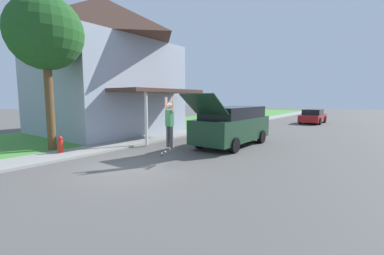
{
  "coord_description": "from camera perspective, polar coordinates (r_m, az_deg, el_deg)",
  "views": [
    {
      "loc": [
        7.26,
        -5.81,
        2.47
      ],
      "look_at": [
        0.8,
        2.89,
        1.22
      ],
      "focal_mm": 24.0,
      "sensor_mm": 36.0,
      "label": 1
    }
  ],
  "objects": [
    {
      "name": "lawn_tree_near",
      "position": [
        13.71,
        -29.81,
        17.59
      ],
      "size": [
        3.25,
        3.25,
        6.88
      ],
      "color": "brown",
      "rests_on": "lawn"
    },
    {
      "name": "sidewalk",
      "position": [
        16.23,
        -5.92,
        -2.03
      ],
      "size": [
        1.8,
        80.0,
        0.1
      ],
      "color": "gray",
      "rests_on": "ground_plane"
    },
    {
      "name": "lawn",
      "position": [
        19.45,
        -15.52,
        -0.83
      ],
      "size": [
        10.0,
        80.0,
        0.08
      ],
      "color": "#478E38",
      "rests_on": "ground_plane"
    },
    {
      "name": "house",
      "position": [
        19.4,
        -18.92,
        13.39
      ],
      "size": [
        10.88,
        8.81,
        9.22
      ],
      "color": "#99A3B2",
      "rests_on": "lawn"
    },
    {
      "name": "suv_parked",
      "position": [
        13.49,
        8.97,
        0.61
      ],
      "size": [
        2.16,
        5.85,
        2.66
      ],
      "color": "#193823",
      "rests_on": "ground_plane"
    },
    {
      "name": "fire_hydrant",
      "position": [
        12.54,
        -27.18,
        -3.41
      ],
      "size": [
        0.2,
        0.2,
        0.73
      ],
      "color": "red",
      "rests_on": "sidewalk"
    },
    {
      "name": "skateboard",
      "position": [
        9.51,
        -5.3,
        -5.27
      ],
      "size": [
        0.28,
        0.78,
        0.3
      ],
      "color": "black",
      "rests_on": "ground_plane"
    },
    {
      "name": "ground_plane",
      "position": [
        9.62,
        -14.36,
        -8.51
      ],
      "size": [
        120.0,
        120.0,
        0.0
      ],
      "primitive_type": "plane",
      "color": "#54514F"
    },
    {
      "name": "car_down_street",
      "position": [
        27.73,
        25.26,
        2.24
      ],
      "size": [
        1.91,
        4.23,
        1.37
      ],
      "color": "maroon",
      "rests_on": "ground_plane"
    },
    {
      "name": "skateboarder",
      "position": [
        9.54,
        -5.01,
        1.33
      ],
      "size": [
        0.41,
        0.22,
        1.87
      ],
      "color": "#38383D",
      "rests_on": "ground_plane"
    }
  ]
}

